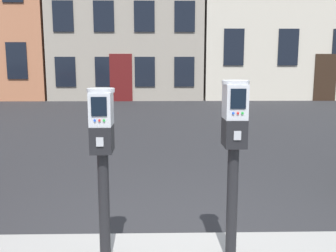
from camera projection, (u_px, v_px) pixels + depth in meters
parking_meter_near_kerb at (102, 144)px, 3.05m from camera, size 0.22×0.25×1.43m
parking_meter_twin_adjacent at (234, 138)px, 3.07m from camera, size 0.22×0.25×1.50m
townhouse_brick_corner at (129, 2)px, 19.58m from camera, size 7.04×6.49×9.55m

